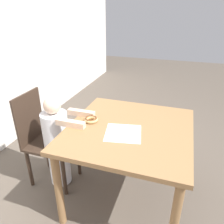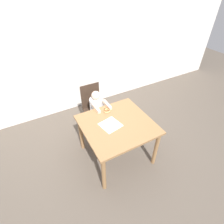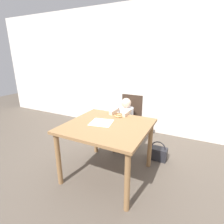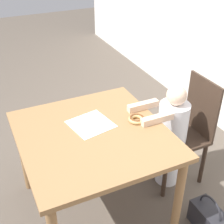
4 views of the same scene
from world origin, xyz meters
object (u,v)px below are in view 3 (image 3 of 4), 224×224
(child_figure, at_px, (125,126))
(handbag, at_px, (158,153))
(donut, at_px, (118,115))
(chair, at_px, (128,123))

(child_figure, xyz_separation_m, handbag, (0.55, -0.01, -0.35))
(child_figure, distance_m, handbag, 0.66)
(child_figure, xyz_separation_m, donut, (0.03, -0.34, 0.29))
(child_figure, height_order, handbag, child_figure)
(chair, bearing_deg, donut, -86.75)
(chair, xyz_separation_m, donut, (0.03, -0.47, 0.29))
(handbag, bearing_deg, donut, -147.84)
(child_figure, relative_size, handbag, 3.01)
(handbag, bearing_deg, child_figure, 179.08)
(donut, bearing_deg, child_figure, 94.52)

